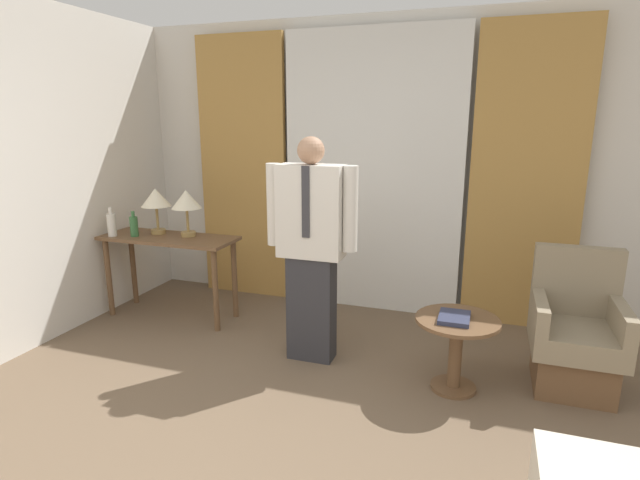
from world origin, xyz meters
name	(u,v)px	position (x,y,z in m)	size (l,w,h in m)	color
wall_back	(375,167)	(0.00, 3.13, 1.35)	(10.00, 0.06, 2.70)	silver
curtain_sheer_center	(372,175)	(0.00, 3.00, 1.29)	(1.65, 0.06, 2.58)	white
curtain_drape_left	(243,170)	(-1.32, 3.00, 1.29)	(0.91, 0.06, 2.58)	#B28442
curtain_drape_right	(526,180)	(1.32, 3.00, 1.29)	(0.91, 0.06, 2.58)	#B28442
desk	(169,250)	(-1.67, 2.18, 0.63)	(1.24, 0.46, 0.76)	brown
table_lamp_left	(156,200)	(-1.83, 2.26, 1.08)	(0.27, 0.27, 0.42)	#9E7F47
table_lamp_right	(186,201)	(-1.51, 2.26, 1.08)	(0.27, 0.27, 0.42)	#9E7F47
bottle_near_edge	(112,224)	(-2.16, 2.04, 0.87)	(0.08, 0.08, 0.26)	silver
bottle_by_lamp	(134,226)	(-1.97, 2.09, 0.86)	(0.07, 0.07, 0.23)	#336638
person	(311,244)	(-0.17, 1.81, 0.90)	(0.69, 0.23, 1.68)	#2D2D33
armchair	(575,338)	(1.66, 2.00, 0.35)	(0.57, 0.60, 0.94)	brown
side_table	(456,341)	(0.90, 1.68, 0.35)	(0.55, 0.55, 0.51)	brown
book	(454,318)	(0.88, 1.66, 0.53)	(0.20, 0.25, 0.03)	#2D334C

